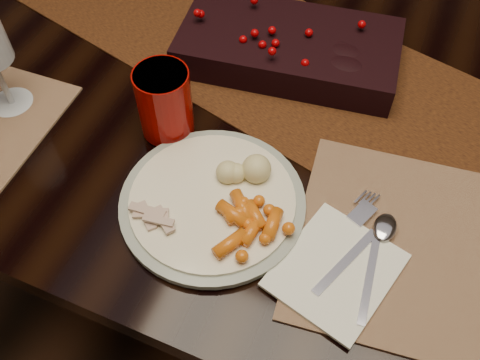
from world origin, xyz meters
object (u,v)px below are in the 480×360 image
at_px(placemat_main, 451,256).
at_px(baby_carrots, 239,230).
at_px(mashed_potatoes, 239,170).
at_px(dining_table, 294,205).
at_px(dinner_plate, 212,201).
at_px(red_cup, 165,102).
at_px(napkin, 336,270).
at_px(centerpiece, 289,43).
at_px(turkey_shreds, 158,212).

distance_m(placemat_main, baby_carrots, 0.29).
distance_m(placemat_main, mashed_potatoes, 0.31).
xyz_separation_m(dining_table, dinner_plate, (-0.05, -0.29, 0.39)).
xyz_separation_m(baby_carrots, red_cup, (-0.19, 0.14, 0.03)).
relative_size(baby_carrots, mashed_potatoes, 1.25).
relative_size(placemat_main, napkin, 2.63).
bearing_deg(dining_table, baby_carrots, -88.99).
bearing_deg(baby_carrots, placemat_main, 17.83).
relative_size(dining_table, centerpiece, 4.79).
height_order(dining_table, baby_carrots, baby_carrots).
bearing_deg(placemat_main, mashed_potatoes, 174.18).
bearing_deg(red_cup, baby_carrots, -37.89).
relative_size(napkin, red_cup, 1.39).
relative_size(mashed_potatoes, napkin, 0.52).
xyz_separation_m(dinner_plate, red_cup, (-0.13, 0.11, 0.05)).
height_order(dining_table, napkin, napkin).
distance_m(dining_table, turkey_shreds, 0.54).
distance_m(centerpiece, napkin, 0.42).
relative_size(dinner_plate, napkin, 1.67).
relative_size(dinner_plate, mashed_potatoes, 3.19).
height_order(dining_table, dinner_plate, dinner_plate).
bearing_deg(turkey_shreds, red_cup, 113.68).
relative_size(dining_table, baby_carrots, 17.19).
height_order(baby_carrots, mashed_potatoes, mashed_potatoes).
bearing_deg(red_cup, mashed_potatoes, -22.02).
bearing_deg(dining_table, placemat_main, -40.77).
relative_size(mashed_potatoes, red_cup, 0.73).
height_order(napkin, red_cup, red_cup).
bearing_deg(dinner_plate, napkin, -9.57).
relative_size(dinner_plate, baby_carrots, 2.56).
distance_m(mashed_potatoes, red_cup, 0.16).
distance_m(dining_table, baby_carrots, 0.52).
distance_m(placemat_main, dinner_plate, 0.34).
bearing_deg(dining_table, napkin, -66.34).
height_order(dining_table, turkey_shreds, turkey_shreds).
height_order(dinner_plate, red_cup, red_cup).
height_order(mashed_potatoes, napkin, mashed_potatoes).
height_order(turkey_shreds, red_cup, red_cup).
height_order(placemat_main, turkey_shreds, turkey_shreds).
height_order(centerpiece, baby_carrots, centerpiece).
xyz_separation_m(dining_table, placemat_main, (0.28, -0.24, 0.38)).
xyz_separation_m(placemat_main, napkin, (-0.14, -0.08, 0.00)).
xyz_separation_m(centerpiece, baby_carrots, (0.06, -0.37, -0.01)).
bearing_deg(centerpiece, napkin, -61.24).
relative_size(centerpiece, placemat_main, 0.89).
bearing_deg(red_cup, dinner_plate, -39.98).
relative_size(centerpiece, turkey_shreds, 5.79).
height_order(dining_table, placemat_main, placemat_main).
distance_m(dinner_plate, red_cup, 0.17).
xyz_separation_m(turkey_shreds, napkin, (0.25, 0.02, -0.02)).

